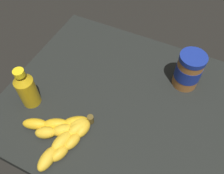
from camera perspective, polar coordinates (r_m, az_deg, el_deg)
name	(u,v)px	position (r cm, az deg, el deg)	size (l,w,h in cm)	color
ground_plane	(120,103)	(81.92, 1.97, -3.90)	(75.56, 65.17, 4.17)	black
banana_bunch	(63,133)	(73.58, -11.61, -10.75)	(20.13, 20.90, 3.76)	gold
peanut_butter_jar	(189,70)	(83.16, 17.70, 3.76)	(8.69, 8.69, 13.30)	#9E602D
honey_bottle	(26,88)	(78.69, -19.65, -0.34)	(5.94, 5.94, 15.40)	gold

